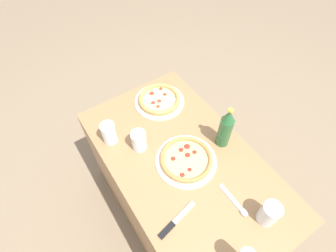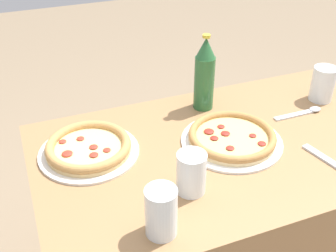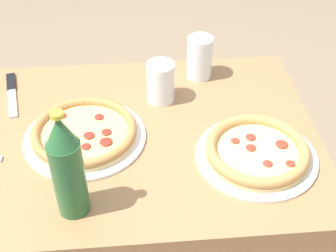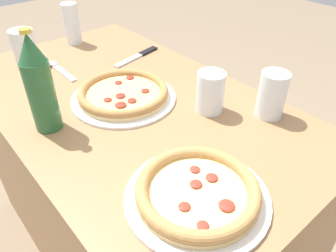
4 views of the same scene
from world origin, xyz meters
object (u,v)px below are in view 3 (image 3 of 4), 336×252
(pizza_pepperoni, at_px, (84,133))
(glass_orange_juice, at_px, (200,60))
(pizza_margherita, at_px, (257,152))
(knife, at_px, (12,93))
(glass_water, at_px, (161,83))
(beer_bottle, at_px, (67,167))

(pizza_pepperoni, distance_m, glass_orange_juice, 0.42)
(pizza_margherita, distance_m, knife, 0.72)
(glass_water, relative_size, beer_bottle, 0.44)
(pizza_margherita, distance_m, glass_water, 0.34)
(pizza_pepperoni, bearing_deg, glass_orange_juice, -141.65)
(glass_orange_juice, bearing_deg, knife, 4.64)
(pizza_margherita, bearing_deg, beer_bottle, 15.80)
(pizza_margherita, distance_m, glass_orange_juice, 0.38)
(knife, bearing_deg, beer_bottle, 115.18)
(pizza_margherita, height_order, glass_orange_juice, glass_orange_juice)
(pizza_margherita, xyz_separation_m, beer_bottle, (0.43, 0.12, 0.11))
(glass_orange_juice, bearing_deg, glass_water, 41.19)
(pizza_margherita, bearing_deg, pizza_pepperoni, -14.20)
(pizza_margherita, height_order, beer_bottle, beer_bottle)
(pizza_pepperoni, relative_size, glass_orange_juice, 2.42)
(knife, bearing_deg, pizza_margherita, 153.28)
(beer_bottle, xyz_separation_m, knife, (0.21, -0.45, -0.12))
(pizza_pepperoni, xyz_separation_m, glass_orange_juice, (-0.33, -0.26, 0.04))
(beer_bottle, height_order, knife, beer_bottle)
(pizza_pepperoni, xyz_separation_m, glass_water, (-0.21, -0.15, 0.04))
(glass_water, bearing_deg, knife, -8.51)
(pizza_margherita, xyz_separation_m, knife, (0.64, -0.32, -0.02))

